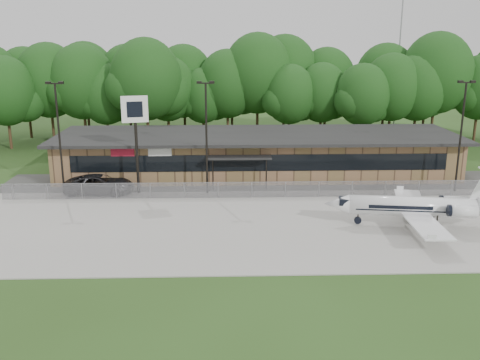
{
  "coord_description": "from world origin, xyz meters",
  "views": [
    {
      "loc": [
        -3.47,
        -30.54,
        14.06
      ],
      "look_at": [
        -2.14,
        12.0,
        2.52
      ],
      "focal_mm": 40.0,
      "sensor_mm": 36.0,
      "label": 1
    }
  ],
  "objects_px": {
    "terminal": "(257,153)",
    "pole_sign": "(135,120)",
    "business_jet": "(418,207)",
    "suv": "(100,184)"
  },
  "relations": [
    {
      "from": "terminal",
      "to": "pole_sign",
      "type": "xyz_separation_m",
      "value": [
        -11.3,
        -7.14,
        4.66
      ]
    },
    {
      "from": "terminal",
      "to": "pole_sign",
      "type": "height_order",
      "value": "pole_sign"
    },
    {
      "from": "terminal",
      "to": "pole_sign",
      "type": "relative_size",
      "value": 4.59
    },
    {
      "from": "business_jet",
      "to": "terminal",
      "type": "bearing_deg",
      "value": 131.43
    },
    {
      "from": "terminal",
      "to": "suv",
      "type": "distance_m",
      "value": 16.48
    },
    {
      "from": "terminal",
      "to": "pole_sign",
      "type": "distance_m",
      "value": 14.16
    },
    {
      "from": "terminal",
      "to": "business_jet",
      "type": "height_order",
      "value": "business_jet"
    },
    {
      "from": "terminal",
      "to": "business_jet",
      "type": "relative_size",
      "value": 3.08
    },
    {
      "from": "business_jet",
      "to": "suv",
      "type": "relative_size",
      "value": 2.12
    },
    {
      "from": "pole_sign",
      "to": "terminal",
      "type": "bearing_deg",
      "value": 19.75
    }
  ]
}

